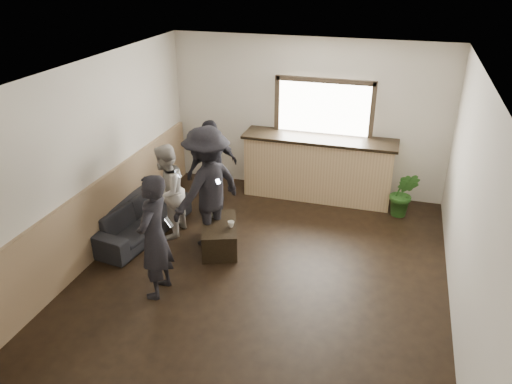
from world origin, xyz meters
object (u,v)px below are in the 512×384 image
(cup_b, at_px, (231,224))
(person_b, at_px, (166,192))
(bar_counter, at_px, (318,164))
(cup_a, at_px, (214,215))
(person_d, at_px, (213,169))
(coffee_table, at_px, (220,235))
(sofa, at_px, (140,218))
(person_c, at_px, (207,188))
(potted_plant, at_px, (404,194))
(person_a, at_px, (154,237))

(cup_b, distance_m, person_b, 1.15)
(bar_counter, distance_m, cup_b, 2.39)
(cup_a, xyz_separation_m, person_d, (-0.33, 0.83, 0.38))
(coffee_table, height_order, person_d, person_d)
(cup_a, height_order, person_b, person_b)
(cup_a, bearing_deg, coffee_table, -50.63)
(sofa, bearing_deg, person_b, -69.48)
(sofa, bearing_deg, person_c, -78.81)
(coffee_table, distance_m, cup_b, 0.32)
(cup_a, height_order, person_c, person_c)
(person_c, bearing_deg, person_b, -67.50)
(cup_b, distance_m, person_c, 0.64)
(potted_plant, bearing_deg, person_d, -165.14)
(bar_counter, xyz_separation_m, coffee_table, (-1.10, -2.17, -0.44))
(person_d, bearing_deg, potted_plant, 137.95)
(sofa, relative_size, potted_plant, 2.28)
(potted_plant, distance_m, person_b, 3.92)
(cup_b, height_order, person_b, person_b)
(person_d, bearing_deg, sofa, -9.09)
(cup_b, relative_size, potted_plant, 0.12)
(person_a, distance_m, person_d, 2.28)
(sofa, relative_size, person_c, 1.00)
(cup_a, xyz_separation_m, person_c, (-0.06, -0.08, 0.49))
(person_b, xyz_separation_m, person_d, (0.43, 0.87, 0.08))
(person_a, distance_m, person_c, 1.38)
(bar_counter, bearing_deg, potted_plant, -13.06)
(sofa, relative_size, person_b, 1.25)
(coffee_table, height_order, cup_b, cup_b)
(cup_b, distance_m, person_a, 1.42)
(bar_counter, distance_m, cup_a, 2.37)
(potted_plant, distance_m, person_d, 3.22)
(potted_plant, bearing_deg, cup_a, -149.04)
(coffee_table, relative_size, person_b, 0.61)
(person_a, relative_size, person_d, 1.01)
(cup_a, height_order, cup_b, same)
(coffee_table, bearing_deg, cup_a, 129.37)
(person_c, height_order, person_d, person_c)
(person_b, bearing_deg, sofa, -79.45)
(coffee_table, distance_m, person_d, 1.27)
(bar_counter, relative_size, person_a, 1.60)
(bar_counter, height_order, person_c, bar_counter)
(sofa, bearing_deg, cup_b, -84.07)
(cup_b, relative_size, person_c, 0.05)
(cup_a, distance_m, potted_plant, 3.21)
(person_a, bearing_deg, person_c, 171.24)
(sofa, distance_m, person_a, 1.72)
(cup_b, bearing_deg, person_c, 162.74)
(person_c, bearing_deg, potted_plant, 147.59)
(sofa, height_order, cup_a, sofa)
(coffee_table, bearing_deg, person_d, 115.11)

